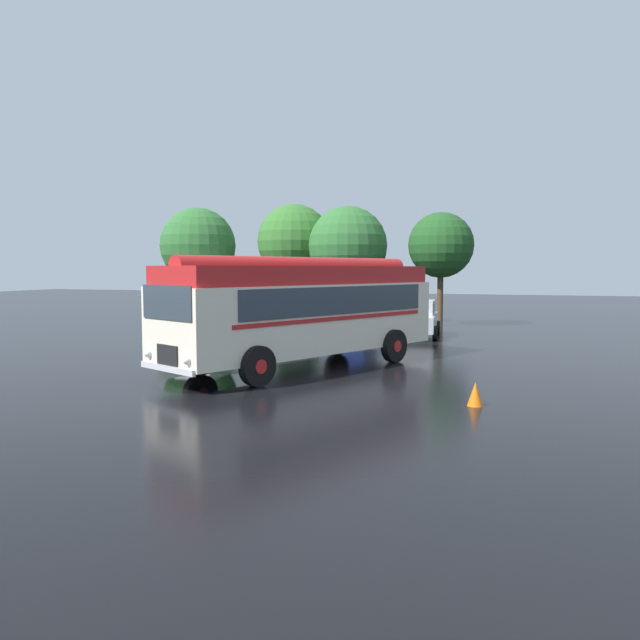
% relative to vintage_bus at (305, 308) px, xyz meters
% --- Properties ---
extents(ground_plane, '(120.00, 120.00, 0.00)m').
position_rel_vintage_bus_xyz_m(ground_plane, '(-0.86, -0.93, -1.89)').
color(ground_plane, black).
extents(vintage_bus, '(6.61, 10.14, 3.49)m').
position_rel_vintage_bus_xyz_m(vintage_bus, '(0.00, 0.00, 0.00)').
color(vintage_bus, silver).
rests_on(vintage_bus, ground).
extents(car_near_left, '(2.32, 4.37, 1.66)m').
position_rel_vintage_bus_xyz_m(car_near_left, '(-6.56, 10.13, -1.05)').
color(car_near_left, '#144C28').
rests_on(car_near_left, ground).
extents(car_mid_left, '(2.19, 4.31, 1.66)m').
position_rel_vintage_bus_xyz_m(car_mid_left, '(-3.99, 10.51, -1.05)').
color(car_mid_left, black).
rests_on(car_mid_left, ground).
extents(car_mid_right, '(1.99, 4.21, 1.66)m').
position_rel_vintage_bus_xyz_m(car_mid_right, '(-1.07, 10.56, -1.05)').
color(car_mid_right, navy).
rests_on(car_mid_right, ground).
extents(car_far_right, '(2.21, 4.32, 1.66)m').
position_rel_vintage_bus_xyz_m(car_far_right, '(1.93, 10.17, -1.05)').
color(car_far_right, '#B7BABF').
rests_on(car_far_right, ground).
extents(box_van, '(2.34, 5.78, 2.50)m').
position_rel_vintage_bus_xyz_m(box_van, '(-9.29, 10.48, -0.53)').
color(box_van, silver).
rests_on(box_van, ground).
extents(tree_far_left, '(4.40, 4.40, 6.68)m').
position_rel_vintage_bus_xyz_m(tree_far_left, '(-11.71, 14.32, 2.69)').
color(tree_far_left, '#4C3823').
rests_on(tree_far_left, ground).
extents(tree_left_of_centre, '(4.36, 4.36, 6.90)m').
position_rel_vintage_bus_xyz_m(tree_left_of_centre, '(-6.28, 16.33, 2.87)').
color(tree_left_of_centre, '#4C3823').
rests_on(tree_left_of_centre, ground).
extents(tree_centre, '(4.41, 4.41, 6.59)m').
position_rel_vintage_bus_xyz_m(tree_centre, '(-2.79, 15.29, 2.46)').
color(tree_centre, '#4C3823').
rests_on(tree_centre, ground).
extents(tree_right_of_centre, '(3.52, 3.52, 6.14)m').
position_rel_vintage_bus_xyz_m(tree_right_of_centre, '(2.29, 15.62, 2.47)').
color(tree_right_of_centre, '#4C3823').
rests_on(tree_right_of_centre, ground).
extents(traffic_cone, '(0.36, 0.36, 0.55)m').
position_rel_vintage_bus_xyz_m(traffic_cone, '(5.49, -3.97, -1.62)').
color(traffic_cone, orange).
rests_on(traffic_cone, ground).
extents(puddle_patch, '(3.00, 3.00, 0.01)m').
position_rel_vintage_bus_xyz_m(puddle_patch, '(-1.54, -3.24, -1.89)').
color(puddle_patch, black).
rests_on(puddle_patch, ground).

